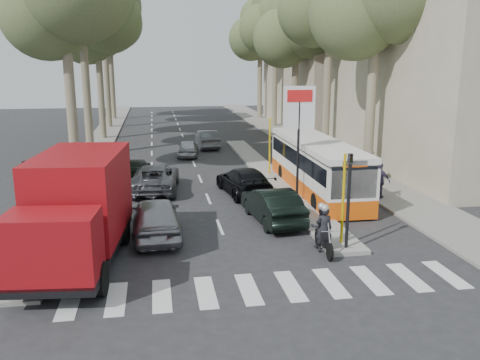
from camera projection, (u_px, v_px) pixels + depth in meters
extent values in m
plane|color=#28282B|center=(250.00, 242.00, 19.29)|extent=(120.00, 120.00, 0.00)
cube|color=gray|center=(293.00, 139.00, 44.67)|extent=(3.20, 70.00, 0.12)
cube|color=gray|center=(102.00, 138.00, 44.86)|extent=(2.40, 64.00, 0.12)
cube|color=gray|center=(269.00, 175.00, 30.36)|extent=(1.50, 26.00, 0.16)
cube|color=#B7AD92|center=(461.00, 23.00, 31.27)|extent=(11.00, 18.00, 18.00)
cube|color=#B7A88E|center=(336.00, 48.00, 52.62)|extent=(11.00, 20.00, 16.00)
cylinder|color=yellow|center=(343.00, 201.00, 18.46)|extent=(0.10, 0.10, 3.50)
cylinder|color=yellow|center=(298.00, 168.00, 24.22)|extent=(0.10, 0.10, 3.50)
cylinder|color=yellow|center=(270.00, 147.00, 29.98)|extent=(0.10, 0.10, 3.50)
cylinder|color=black|center=(298.00, 150.00, 24.03)|extent=(0.12, 0.12, 5.20)
cube|color=white|center=(299.00, 108.00, 23.57)|extent=(1.50, 0.10, 2.00)
cube|color=red|center=(300.00, 96.00, 23.39)|extent=(1.20, 0.02, 0.55)
cylinder|color=black|center=(348.00, 209.00, 18.02)|extent=(0.12, 0.12, 3.20)
imported|color=black|center=(350.00, 168.00, 17.67)|extent=(0.16, 0.41, 1.00)
cylinder|color=black|center=(30.00, 220.00, 16.73)|extent=(0.12, 0.12, 3.20)
imported|color=black|center=(25.00, 176.00, 16.39)|extent=(0.16, 0.41, 1.00)
cylinder|color=#6B604C|center=(71.00, 107.00, 28.55)|extent=(0.56, 0.56, 8.40)
sphere|color=#4A5731|center=(47.00, 13.00, 27.80)|extent=(5.20, 5.20, 5.20)
cylinder|color=#6B604C|center=(87.00, 93.00, 36.15)|extent=(0.56, 0.56, 8.96)
sphere|color=#4A5731|center=(68.00, 14.00, 35.32)|extent=(5.20, 5.20, 5.20)
cylinder|color=#6B604C|center=(101.00, 93.00, 43.96)|extent=(0.56, 0.56, 8.12)
sphere|color=#4A5731|center=(86.00, 34.00, 43.25)|extent=(5.20, 5.20, 5.20)
sphere|color=#4A5731|center=(106.00, 18.00, 41.95)|extent=(5.80, 5.80, 5.80)
sphere|color=#4A5731|center=(99.00, 6.00, 43.39)|extent=(4.80, 4.80, 4.80)
cylinder|color=#6B604C|center=(107.00, 81.00, 51.46)|extent=(0.56, 0.56, 9.52)
sphere|color=#4A5731|center=(94.00, 22.00, 50.56)|extent=(5.20, 5.20, 5.20)
sphere|color=#4A5731|center=(111.00, 6.00, 49.21)|extent=(5.80, 5.80, 5.80)
cylinder|color=#6B604C|center=(112.00, 82.00, 59.22)|extent=(0.56, 0.56, 8.68)
sphere|color=#4A5731|center=(101.00, 35.00, 58.43)|extent=(5.20, 5.20, 5.20)
sphere|color=#4A5731|center=(116.00, 23.00, 57.11)|extent=(5.80, 5.80, 5.80)
sphere|color=#4A5731|center=(111.00, 13.00, 58.54)|extent=(4.80, 4.80, 4.80)
cylinder|color=#6B604C|center=(371.00, 106.00, 29.39)|extent=(0.56, 0.56, 8.40)
sphere|color=#4A5731|center=(355.00, 14.00, 28.64)|extent=(5.20, 5.20, 5.20)
cylinder|color=#6B604C|center=(327.00, 91.00, 36.99)|extent=(0.56, 0.56, 9.24)
sphere|color=#4A5731|center=(314.00, 10.00, 36.13)|extent=(5.20, 5.20, 5.20)
cylinder|color=#6B604C|center=(295.00, 94.00, 44.80)|extent=(0.56, 0.56, 7.84)
sphere|color=#4A5731|center=(283.00, 38.00, 44.13)|extent=(5.20, 5.20, 5.20)
sphere|color=#4A5731|center=(309.00, 24.00, 42.84)|extent=(5.80, 5.80, 5.80)
sphere|color=#4A5731|center=(295.00, 12.00, 44.29)|extent=(4.80, 4.80, 4.80)
cylinder|color=#6B604C|center=(275.00, 83.00, 52.37)|extent=(0.56, 0.56, 8.96)
sphere|color=#4A5731|center=(265.00, 29.00, 51.54)|extent=(5.20, 5.20, 5.20)
sphere|color=#4A5731|center=(286.00, 15.00, 50.21)|extent=(5.80, 5.80, 5.80)
sphere|color=#4A5731|center=(275.00, 3.00, 51.63)|extent=(4.80, 4.80, 4.80)
cylinder|color=#6B604C|center=(260.00, 83.00, 60.13)|extent=(0.56, 0.56, 8.40)
sphere|color=#4A5731|center=(251.00, 38.00, 59.38)|extent=(5.20, 5.20, 5.20)
sphere|color=#4A5731|center=(269.00, 27.00, 58.07)|extent=(5.80, 5.80, 5.80)
sphere|color=#4A5731|center=(260.00, 17.00, 59.50)|extent=(4.80, 4.80, 4.80)
imported|color=#A1A3A9|center=(156.00, 217.00, 19.77)|extent=(2.03, 4.68, 1.57)
imported|color=black|center=(272.00, 205.00, 21.62)|extent=(2.04, 4.61, 1.47)
imported|color=#54565D|center=(155.00, 178.00, 26.78)|extent=(2.78, 5.30, 1.42)
imported|color=black|center=(244.00, 181.00, 26.02)|extent=(2.63, 5.09, 1.41)
imported|color=#A7AAAF|center=(188.00, 148.00, 36.50)|extent=(1.86, 3.72, 1.22)
imported|color=#515559|center=(207.00, 139.00, 40.12)|extent=(1.69, 4.34, 1.41)
imported|color=black|center=(135.00, 170.00, 29.25)|extent=(1.76, 4.21, 1.22)
cube|color=black|center=(79.00, 248.00, 16.94)|extent=(3.23, 7.12, 0.29)
cylinder|color=black|center=(19.00, 281.00, 14.66)|extent=(0.45, 1.06, 1.03)
cylinder|color=black|center=(100.00, 279.00, 14.80)|extent=(0.45, 1.06, 1.03)
cylinder|color=black|center=(61.00, 232.00, 18.90)|extent=(0.45, 1.06, 1.03)
cylinder|color=black|center=(124.00, 230.00, 19.04)|extent=(0.45, 1.06, 1.03)
cube|color=maroon|center=(53.00, 247.00, 14.13)|extent=(2.68, 1.86, 1.95)
cube|color=black|center=(44.00, 249.00, 13.35)|extent=(2.30, 0.33, 1.03)
cube|color=maroon|center=(82.00, 194.00, 17.46)|extent=(3.13, 5.08, 2.87)
cube|color=#E8560C|center=(316.00, 183.00, 26.59)|extent=(2.38, 10.55, 0.82)
cube|color=white|center=(316.00, 162.00, 26.34)|extent=(2.38, 10.55, 1.37)
cube|color=black|center=(316.00, 157.00, 26.28)|extent=(2.40, 10.13, 0.78)
cube|color=white|center=(317.00, 143.00, 26.11)|extent=(2.38, 10.55, 0.27)
cube|color=black|center=(354.00, 183.00, 21.28)|extent=(2.01, 0.08, 1.37)
cube|color=#E8560C|center=(355.00, 164.00, 21.09)|extent=(1.10, 0.07, 0.29)
cylinder|color=black|center=(316.00, 202.00, 23.22)|extent=(0.26, 0.88, 0.88)
cylinder|color=black|center=(359.00, 200.00, 23.53)|extent=(0.26, 0.88, 0.88)
cylinder|color=black|center=(282.00, 172.00, 29.49)|extent=(0.26, 0.88, 0.88)
cylinder|color=black|center=(316.00, 171.00, 29.81)|extent=(0.26, 0.88, 0.88)
cylinder|color=black|center=(330.00, 252.00, 17.45)|extent=(0.13, 0.64, 0.64)
cylinder|color=black|center=(318.00, 237.00, 18.89)|extent=(0.13, 0.64, 0.64)
cylinder|color=silver|center=(330.00, 241.00, 17.43)|extent=(0.08, 0.40, 0.79)
cube|color=black|center=(323.00, 240.00, 18.19)|extent=(0.25, 0.75, 0.30)
cube|color=black|center=(325.00, 235.00, 17.94)|extent=(0.32, 0.46, 0.22)
cube|color=black|center=(321.00, 232.00, 18.43)|extent=(0.31, 0.66, 0.12)
cylinder|color=silver|center=(329.00, 231.00, 17.42)|extent=(0.62, 0.07, 0.04)
imported|color=black|center=(324.00, 229.00, 18.09)|extent=(0.63, 0.43, 1.67)
imported|color=black|center=(321.00, 227.00, 18.48)|extent=(0.78, 0.46, 1.56)
sphere|color=#B2B2B7|center=(325.00, 208.00, 17.86)|extent=(0.28, 0.28, 0.28)
sphere|color=#B2B2B7|center=(322.00, 206.00, 18.28)|extent=(0.28, 0.28, 0.28)
imported|color=#393049|center=(380.00, 181.00, 24.87)|extent=(1.08, 1.08, 1.75)
imported|color=#63584A|center=(368.00, 165.00, 28.11)|extent=(1.37, 1.05, 1.94)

